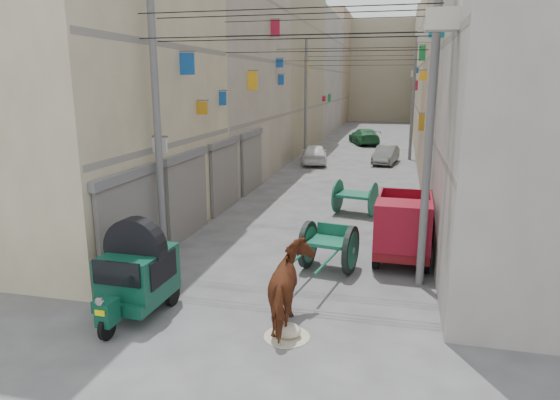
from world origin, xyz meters
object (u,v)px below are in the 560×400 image
(auto_rickshaw, at_px, (137,271))
(feed_sack, at_px, (287,330))
(mini_truck, at_px, (403,231))
(distant_car_green, at_px, (364,136))
(tonga_cart, at_px, (329,246))
(horse, at_px, (292,288))
(distant_car_white, at_px, (315,154))
(distant_car_grey, at_px, (386,155))
(second_cart, at_px, (355,197))

(auto_rickshaw, relative_size, feed_sack, 4.10)
(mini_truck, distance_m, distant_car_green, 28.53)
(tonga_cart, distance_m, distant_car_green, 29.55)
(mini_truck, relative_size, horse, 1.69)
(auto_rickshaw, distance_m, distant_car_white, 21.89)
(distant_car_grey, bearing_deg, second_cart, -84.67)
(horse, height_order, distant_car_green, horse)
(tonga_cart, distance_m, horse, 3.45)
(tonga_cart, height_order, second_cart, second_cart)
(second_cart, xyz_separation_m, distant_car_white, (-3.66, 11.99, -0.07))
(second_cart, relative_size, horse, 0.86)
(mini_truck, relative_size, feed_sack, 5.90)
(mini_truck, relative_size, distant_car_green, 0.77)
(auto_rickshaw, height_order, distant_car_white, auto_rickshaw)
(tonga_cart, relative_size, distant_car_green, 0.68)
(feed_sack, distance_m, horse, 0.89)
(second_cart, distance_m, horse, 9.68)
(horse, distance_m, distant_car_green, 32.97)
(mini_truck, bearing_deg, distant_car_grey, 94.92)
(second_cart, bearing_deg, tonga_cart, -79.31)
(feed_sack, bearing_deg, distant_car_white, 98.24)
(auto_rickshaw, bearing_deg, mini_truck, 41.49)
(second_cart, bearing_deg, distant_car_green, 105.53)
(distant_car_grey, bearing_deg, horse, -84.44)
(feed_sack, bearing_deg, mini_truck, 66.07)
(mini_truck, relative_size, second_cart, 1.98)
(second_cart, height_order, distant_car_grey, second_cart)
(mini_truck, relative_size, distant_car_white, 0.93)
(mini_truck, xyz_separation_m, distant_car_green, (-3.19, 28.35, -0.27))
(second_cart, height_order, distant_car_white, second_cart)
(auto_rickshaw, bearing_deg, tonga_cart, 45.51)
(auto_rickshaw, relative_size, distant_car_grey, 0.70)
(second_cart, xyz_separation_m, horse, (-0.47, -9.67, 0.16))
(distant_car_white, bearing_deg, feed_sack, 88.99)
(mini_truck, bearing_deg, horse, -114.80)
(mini_truck, height_order, distant_car_green, mini_truck)
(mini_truck, xyz_separation_m, distant_car_white, (-5.48, 17.05, -0.29))
(auto_rickshaw, height_order, tonga_cart, auto_rickshaw)
(auto_rickshaw, height_order, distant_car_green, auto_rickshaw)
(tonga_cart, bearing_deg, mini_truck, 40.43)
(tonga_cart, distance_m, second_cart, 6.24)
(horse, relative_size, distant_car_green, 0.45)
(horse, xyz_separation_m, distant_car_green, (-0.90, 32.96, -0.21))
(tonga_cart, height_order, feed_sack, tonga_cart)
(auto_rickshaw, bearing_deg, horse, 5.21)
(distant_car_grey, xyz_separation_m, distant_car_green, (-2.13, 10.13, 0.09))
(second_cart, relative_size, distant_car_grey, 0.51)
(tonga_cart, bearing_deg, horse, -85.38)
(distant_car_grey, relative_size, distant_car_green, 0.76)
(tonga_cart, height_order, distant_car_green, tonga_cart)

